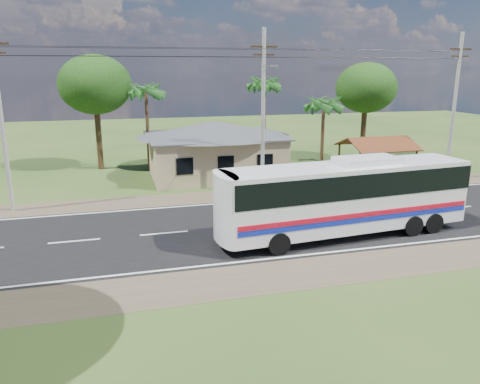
# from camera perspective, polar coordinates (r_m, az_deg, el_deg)

# --- Properties ---
(ground) EXTENTS (120.00, 120.00, 0.00)m
(ground) POSITION_cam_1_polar(r_m,az_deg,el_deg) (25.88, 0.74, -4.21)
(ground) COLOR #264318
(ground) RESTS_ON ground
(road) EXTENTS (120.00, 16.00, 0.03)m
(road) POSITION_cam_1_polar(r_m,az_deg,el_deg) (25.87, 0.74, -4.19)
(road) COLOR black
(road) RESTS_ON ground
(house) EXTENTS (12.40, 10.00, 5.00)m
(house) POSITION_cam_1_polar(r_m,az_deg,el_deg) (37.78, -3.16, 5.98)
(house) COLOR tan
(house) RESTS_ON ground
(waiting_shed) EXTENTS (5.20, 4.48, 3.35)m
(waiting_shed) POSITION_cam_1_polar(r_m,az_deg,el_deg) (38.02, 16.40, 5.59)
(waiting_shed) COLOR #392715
(waiting_shed) RESTS_ON ground
(concrete_barrier) EXTENTS (7.00, 0.30, 0.90)m
(concrete_barrier) POSITION_cam_1_polar(r_m,az_deg,el_deg) (35.51, 17.15, 1.16)
(concrete_barrier) COLOR #9E9E99
(concrete_barrier) RESTS_ON ground
(utility_poles) EXTENTS (32.80, 2.22, 11.00)m
(utility_poles) POSITION_cam_1_polar(r_m,az_deg,el_deg) (31.55, 2.26, 9.96)
(utility_poles) COLOR #9E9E99
(utility_poles) RESTS_ON ground
(palm_near) EXTENTS (2.80, 2.80, 6.70)m
(palm_near) POSITION_cam_1_polar(r_m,az_deg,el_deg) (38.23, 10.20, 10.51)
(palm_near) COLOR #47301E
(palm_near) RESTS_ON ground
(palm_mid) EXTENTS (2.80, 2.80, 8.20)m
(palm_mid) POSITION_cam_1_polar(r_m,az_deg,el_deg) (41.06, 3.02, 13.02)
(palm_mid) COLOR #47301E
(palm_mid) RESTS_ON ground
(palm_far) EXTENTS (2.80, 2.80, 7.70)m
(palm_far) POSITION_cam_1_polar(r_m,az_deg,el_deg) (39.66, -11.42, 12.00)
(palm_far) COLOR #47301E
(palm_far) RESTS_ON ground
(tree_behind_house) EXTENTS (6.00, 6.00, 9.61)m
(tree_behind_house) POSITION_cam_1_polar(r_m,az_deg,el_deg) (41.58, -17.28, 12.36)
(tree_behind_house) COLOR #47301E
(tree_behind_house) RESTS_ON ground
(tree_behind_shed) EXTENTS (5.60, 5.60, 9.02)m
(tree_behind_shed) POSITION_cam_1_polar(r_m,az_deg,el_deg) (45.61, 15.12, 12.12)
(tree_behind_shed) COLOR #47301E
(tree_behind_shed) RESTS_ON ground
(coach_bus) EXTENTS (13.30, 3.83, 4.07)m
(coach_bus) POSITION_cam_1_polar(r_m,az_deg,el_deg) (24.48, 12.94, -0.01)
(coach_bus) COLOR silver
(coach_bus) RESTS_ON ground
(motorcycle) EXTENTS (2.03, 1.15, 1.01)m
(motorcycle) POSITION_cam_1_polar(r_m,az_deg,el_deg) (33.56, 4.01, 1.11)
(motorcycle) COLOR black
(motorcycle) RESTS_ON ground
(person) EXTENTS (0.69, 0.49, 1.77)m
(person) POSITION_cam_1_polar(r_m,az_deg,el_deg) (37.56, 21.68, 2.16)
(person) COLOR navy
(person) RESTS_ON ground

